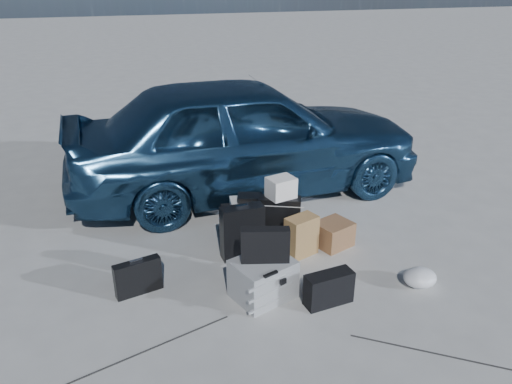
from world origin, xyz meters
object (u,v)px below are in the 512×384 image
pelican_case (263,279)px  suitcase_left (242,232)px  suitcase_right (279,220)px  car (245,135)px  briefcase (138,277)px  cardboard_box (333,234)px  duffel_bag (248,218)px

pelican_case → suitcase_left: size_ratio=0.89×
suitcase_right → car: bearing=112.1°
suitcase_right → pelican_case: bearing=-94.3°
pelican_case → briefcase: (-1.07, 0.37, -0.02)m
suitcase_left → suitcase_right: size_ratio=1.06×
pelican_case → suitcase_right: 1.00m
pelican_case → cardboard_box: 1.19m
pelican_case → duffel_bag: bearing=60.1°
pelican_case → cardboard_box: (0.99, 0.66, -0.05)m
duffel_bag → suitcase_left: bearing=-105.7°
pelican_case → briefcase: 1.13m
suitcase_left → cardboard_box: bearing=-6.8°
duffel_bag → cardboard_box: size_ratio=1.67×
briefcase → duffel_bag: size_ratio=0.72×
suitcase_right → duffel_bag: suitcase_right is taller
car → pelican_case: (-0.47, -2.34, -0.58)m
suitcase_right → duffel_bag: 0.44m
suitcase_left → suitcase_right: suitcase_left is taller
pelican_case → car: bearing=58.2°
suitcase_right → cardboard_box: (0.53, -0.22, -0.13)m
suitcase_right → cardboard_box: bearing=0.5°
briefcase → duffel_bag: bearing=20.0°
pelican_case → suitcase_right: bearing=42.5°
briefcase → duffel_bag: briefcase is taller
car → suitcase_right: size_ratio=8.44×
car → briefcase: size_ratio=10.54×
suitcase_left → duffel_bag: suitcase_left is taller
duffel_bag → cardboard_box: bearing=-30.1°
cardboard_box → pelican_case: bearing=-146.1°
pelican_case → briefcase: size_ratio=1.19×
pelican_case → duffel_bag: pelican_case is taller
briefcase → cardboard_box: briefcase is taller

